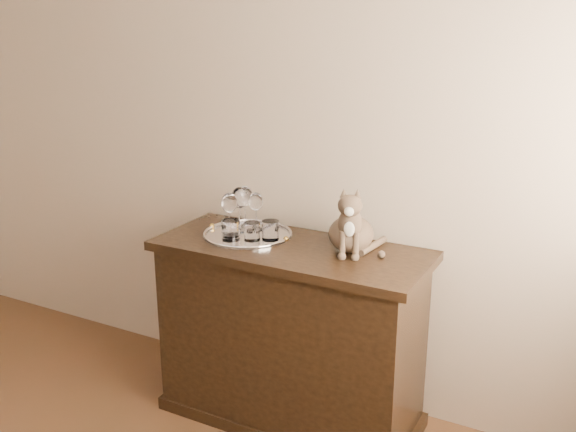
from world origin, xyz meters
name	(u,v)px	position (x,y,z in m)	size (l,w,h in m)	color
wall_back	(212,112)	(0.00, 2.25, 1.35)	(4.00, 0.10, 2.70)	#BDA98E
sideboard	(291,335)	(0.60, 1.94, 0.42)	(1.20, 0.50, 0.85)	black
tray	(248,235)	(0.37, 1.97, 0.85)	(0.40, 0.40, 0.01)	silver
wine_glass_a	(245,207)	(0.30, 2.06, 0.96)	(0.07, 0.07, 0.20)	white
wine_glass_b	(256,211)	(0.36, 2.05, 0.95)	(0.07, 0.07, 0.18)	white
wine_glass_c	(229,214)	(0.29, 1.94, 0.95)	(0.07, 0.07, 0.19)	silver
wine_glass_d	(240,209)	(0.31, 2.00, 0.96)	(0.08, 0.08, 0.21)	silver
tumbler_a	(252,231)	(0.42, 1.91, 0.90)	(0.07, 0.07, 0.08)	silver
tumbler_b	(231,230)	(0.34, 1.87, 0.90)	(0.08, 0.08, 0.09)	white
tumbler_c	(270,230)	(0.49, 1.96, 0.90)	(0.08, 0.08, 0.09)	white
cat	(352,217)	(0.85, 2.02, 1.00)	(0.29, 0.27, 0.29)	#47352A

